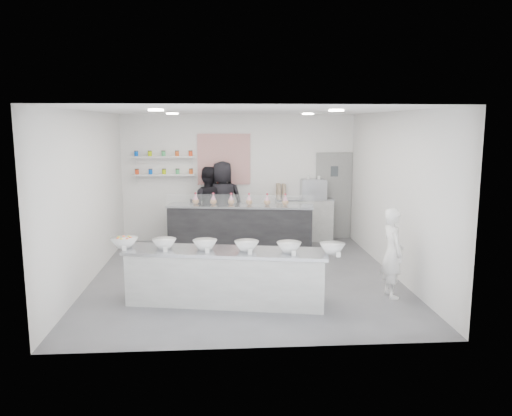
{
  "coord_description": "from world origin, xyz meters",
  "views": [
    {
      "loc": [
        -0.41,
        -8.86,
        2.77
      ],
      "look_at": [
        0.23,
        0.4,
        1.21
      ],
      "focal_mm": 35.0,
      "sensor_mm": 36.0,
      "label": 1
    }
  ],
  "objects_px": {
    "espresso_ledge": "(304,220)",
    "woman_prep": "(392,253)",
    "back_bar": "(240,227)",
    "staff_right": "(223,203)",
    "prep_counter": "(226,277)",
    "staff_left": "(208,206)",
    "espresso_machine": "(313,189)"
  },
  "relations": [
    {
      "from": "espresso_ledge",
      "to": "woman_prep",
      "type": "xyz_separation_m",
      "value": [
        0.77,
        -4.03,
        0.22
      ]
    },
    {
      "from": "back_bar",
      "to": "staff_right",
      "type": "height_order",
      "value": "staff_right"
    },
    {
      "from": "back_bar",
      "to": "staff_right",
      "type": "distance_m",
      "value": 0.82
    },
    {
      "from": "prep_counter",
      "to": "espresso_ledge",
      "type": "xyz_separation_m",
      "value": [
        1.91,
        4.16,
        0.08
      ]
    },
    {
      "from": "espresso_ledge",
      "to": "staff_left",
      "type": "xyz_separation_m",
      "value": [
        -2.29,
        -0.18,
        0.4
      ]
    },
    {
      "from": "espresso_machine",
      "to": "staff_right",
      "type": "xyz_separation_m",
      "value": [
        -2.15,
        -0.18,
        -0.27
      ]
    },
    {
      "from": "espresso_machine",
      "to": "woman_prep",
      "type": "bearing_deg",
      "value": -82.17
    },
    {
      "from": "prep_counter",
      "to": "back_bar",
      "type": "relative_size",
      "value": 0.97
    },
    {
      "from": "back_bar",
      "to": "woman_prep",
      "type": "xyz_separation_m",
      "value": [
        2.33,
        -3.3,
        0.23
      ]
    },
    {
      "from": "espresso_ledge",
      "to": "woman_prep",
      "type": "relative_size",
      "value": 0.94
    },
    {
      "from": "staff_right",
      "to": "woman_prep",
      "type": "bearing_deg",
      "value": 119.82
    },
    {
      "from": "prep_counter",
      "to": "back_bar",
      "type": "height_order",
      "value": "back_bar"
    },
    {
      "from": "back_bar",
      "to": "espresso_ledge",
      "type": "distance_m",
      "value": 1.72
    },
    {
      "from": "espresso_machine",
      "to": "staff_right",
      "type": "bearing_deg",
      "value": -175.22
    },
    {
      "from": "prep_counter",
      "to": "staff_right",
      "type": "distance_m",
      "value": 4.01
    },
    {
      "from": "prep_counter",
      "to": "staff_left",
      "type": "xyz_separation_m",
      "value": [
        -0.38,
        3.98,
        0.48
      ]
    },
    {
      "from": "staff_right",
      "to": "back_bar",
      "type": "bearing_deg",
      "value": 119.58
    },
    {
      "from": "back_bar",
      "to": "staff_left",
      "type": "bearing_deg",
      "value": 151.82
    },
    {
      "from": "staff_left",
      "to": "prep_counter",
      "type": "bearing_deg",
      "value": 104.79
    },
    {
      "from": "espresso_machine",
      "to": "staff_left",
      "type": "distance_m",
      "value": 2.53
    },
    {
      "from": "prep_counter",
      "to": "espresso_ledge",
      "type": "height_order",
      "value": "espresso_ledge"
    },
    {
      "from": "staff_left",
      "to": "espresso_machine",
      "type": "bearing_deg",
      "value": -166.54
    },
    {
      "from": "espresso_ledge",
      "to": "staff_right",
      "type": "distance_m",
      "value": 2.0
    },
    {
      "from": "prep_counter",
      "to": "woman_prep",
      "type": "bearing_deg",
      "value": 13.25
    },
    {
      "from": "espresso_ledge",
      "to": "staff_right",
      "type": "bearing_deg",
      "value": -174.69
    },
    {
      "from": "prep_counter",
      "to": "woman_prep",
      "type": "height_order",
      "value": "woman_prep"
    },
    {
      "from": "woman_prep",
      "to": "staff_right",
      "type": "distance_m",
      "value": 4.72
    },
    {
      "from": "prep_counter",
      "to": "espresso_ledge",
      "type": "relative_size",
      "value": 2.27
    },
    {
      "from": "back_bar",
      "to": "woman_prep",
      "type": "bearing_deg",
      "value": -46.11
    },
    {
      "from": "back_bar",
      "to": "espresso_machine",
      "type": "distance_m",
      "value": 2.05
    },
    {
      "from": "espresso_ledge",
      "to": "woman_prep",
      "type": "height_order",
      "value": "woman_prep"
    },
    {
      "from": "staff_left",
      "to": "back_bar",
      "type": "bearing_deg",
      "value": 152.4
    }
  ]
}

